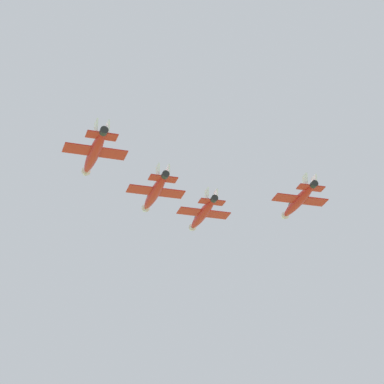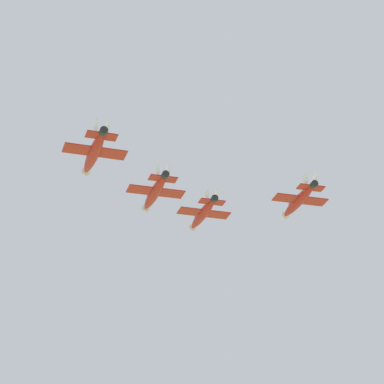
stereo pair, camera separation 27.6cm
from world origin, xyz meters
The scene contains 4 objects.
jet_lead centered at (-27.83, 26.67, 123.87)m, with size 16.42×13.19×3.94m.
jet_left_wingman centered at (-50.94, 28.67, 119.11)m, with size 16.10×12.82×3.85m.
jet_right_wingman centered at (-33.52, 4.18, 121.17)m, with size 16.12×12.67×3.84m.
jet_left_outer centered at (-74.05, 30.66, 116.77)m, with size 15.70×12.78×3.78m.
Camera 1 is at (-196.55, -29.96, 45.90)m, focal length 83.74 mm.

